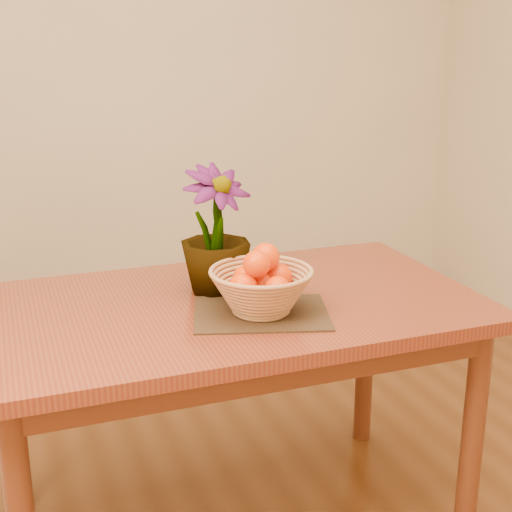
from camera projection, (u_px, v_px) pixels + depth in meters
name	position (u px, v px, depth m)	size (l,w,h in m)	color
wall_back	(110.00, 62.00, 3.60)	(4.00, 0.02, 2.70)	beige
table	(233.00, 329.00, 2.05)	(1.40, 0.80, 0.75)	maroon
placemat	(261.00, 313.00, 1.92)	(0.36, 0.27, 0.01)	#3B2615
wicker_basket	(261.00, 293.00, 1.91)	(0.28, 0.28, 0.11)	#AF7349
orange_pile	(261.00, 276.00, 1.89)	(0.19, 0.19, 0.14)	#EF4003
potted_plant	(215.00, 230.00, 2.05)	(0.21, 0.21, 0.37)	#154413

